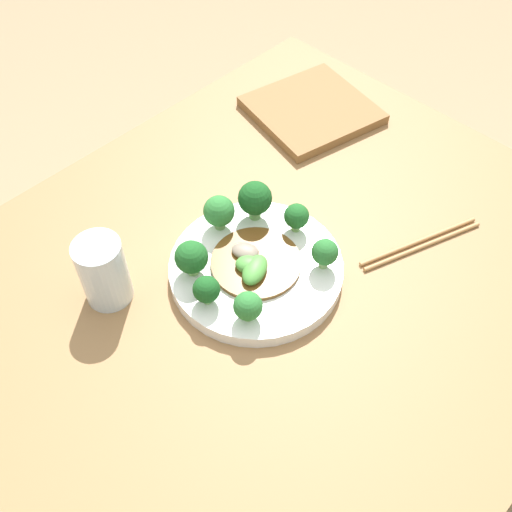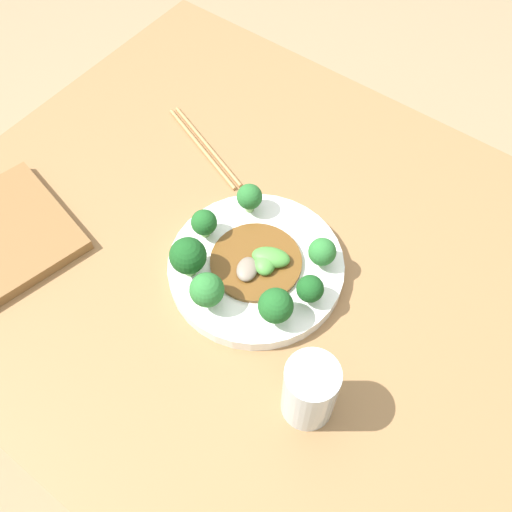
% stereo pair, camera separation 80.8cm
% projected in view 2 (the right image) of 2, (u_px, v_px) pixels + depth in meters
% --- Properties ---
extents(ground_plane, '(8.00, 8.00, 0.00)m').
position_uv_depth(ground_plane, '(269.00, 417.00, 1.56)').
color(ground_plane, '#9E8460').
extents(table, '(1.15, 0.89, 0.74)m').
position_uv_depth(table, '(272.00, 361.00, 1.25)').
color(table, olive).
rests_on(table, ground_plane).
extents(plate, '(0.27, 0.27, 0.02)m').
position_uv_depth(plate, '(256.00, 267.00, 0.93)').
color(plate, white).
rests_on(plate, table).
extents(broccoli_northeast, '(0.04, 0.04, 0.05)m').
position_uv_depth(broccoli_northeast, '(322.00, 252.00, 0.90)').
color(broccoli_northeast, '#7AAD5B').
rests_on(broccoli_northeast, plate).
extents(broccoli_west, '(0.04, 0.04, 0.05)m').
position_uv_depth(broccoli_west, '(204.00, 223.00, 0.93)').
color(broccoli_west, '#7AAD5B').
rests_on(broccoli_west, plate).
extents(broccoli_northwest, '(0.04, 0.04, 0.05)m').
position_uv_depth(broccoli_northwest, '(249.00, 197.00, 0.95)').
color(broccoli_northwest, '#89B76B').
rests_on(broccoli_northwest, plate).
extents(broccoli_east, '(0.04, 0.04, 0.05)m').
position_uv_depth(broccoli_east, '(310.00, 289.00, 0.86)').
color(broccoli_east, '#7AAD5B').
rests_on(broccoli_east, plate).
extents(broccoli_southeast, '(0.05, 0.05, 0.06)m').
position_uv_depth(broccoli_southeast, '(276.00, 306.00, 0.84)').
color(broccoli_southeast, '#7AAD5B').
rests_on(broccoli_southeast, plate).
extents(broccoli_south, '(0.05, 0.05, 0.06)m').
position_uv_depth(broccoli_south, '(207.00, 290.00, 0.85)').
color(broccoli_south, '#70A356').
rests_on(broccoli_south, plate).
extents(broccoli_southwest, '(0.06, 0.06, 0.07)m').
position_uv_depth(broccoli_southwest, '(188.00, 256.00, 0.88)').
color(broccoli_southwest, '#70A356').
rests_on(broccoli_southwest, plate).
extents(stirfry_center, '(0.14, 0.14, 0.03)m').
position_uv_depth(stirfry_center, '(259.00, 262.00, 0.91)').
color(stirfry_center, brown).
rests_on(stirfry_center, plate).
extents(drinking_glass, '(0.07, 0.07, 0.11)m').
position_uv_depth(drinking_glass, '(310.00, 391.00, 0.78)').
color(drinking_glass, silver).
rests_on(drinking_glass, table).
extents(chopsticks, '(0.22, 0.10, 0.01)m').
position_uv_depth(chopsticks, '(204.00, 147.00, 1.08)').
color(chopsticks, '#AD7F4C').
rests_on(chopsticks, table).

